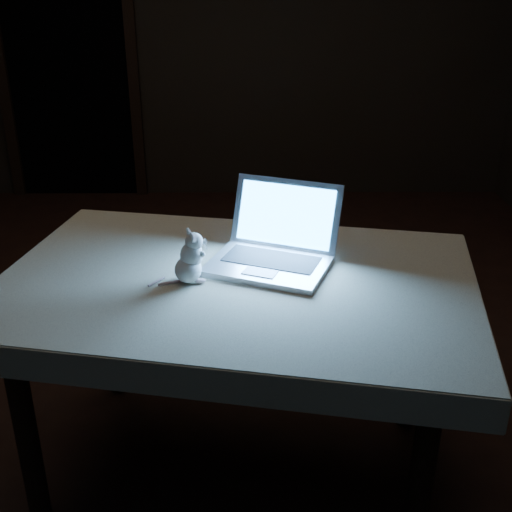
{
  "coord_description": "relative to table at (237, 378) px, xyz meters",
  "views": [
    {
      "loc": [
        0.27,
        -2.45,
        1.68
      ],
      "look_at": [
        0.28,
        -0.59,
        0.84
      ],
      "focal_mm": 45.0,
      "sensor_mm": 36.0,
      "label": 1
    }
  ],
  "objects": [
    {
      "name": "floor",
      "position": [
        -0.22,
        0.6,
        -0.38
      ],
      "size": [
        5.0,
        5.0,
        0.0
      ],
      "primitive_type": "plane",
      "color": "black",
      "rests_on": "ground"
    },
    {
      "name": "laptop",
      "position": [
        0.1,
        0.07,
        0.52
      ],
      "size": [
        0.48,
        0.45,
        0.26
      ],
      "primitive_type": null,
      "rotation": [
        0.0,
        0.0,
        -0.37
      ],
      "color": "silver",
      "rests_on": "tablecloth"
    },
    {
      "name": "table",
      "position": [
        0.0,
        0.0,
        0.0
      ],
      "size": [
        1.56,
        1.16,
        0.76
      ],
      "primitive_type": null,
      "rotation": [
        0.0,
        0.0,
        -0.19
      ],
      "color": "black",
      "rests_on": "floor"
    },
    {
      "name": "back_wall",
      "position": [
        -0.22,
        3.1,
        0.92
      ],
      "size": [
        4.5,
        0.04,
        2.6
      ],
      "primitive_type": "cube",
      "color": "black",
      "rests_on": "ground"
    },
    {
      "name": "doorway",
      "position": [
        -1.32,
        3.1,
        0.69
      ],
      "size": [
        1.06,
        0.36,
        2.13
      ],
      "primitive_type": null,
      "color": "black",
      "rests_on": "back_wall"
    },
    {
      "name": "tablecloth",
      "position": [
        -0.09,
        0.04,
        0.34
      ],
      "size": [
        1.72,
        1.36,
        0.1
      ],
      "primitive_type": null,
      "rotation": [
        0.0,
        0.0,
        -0.26
      ],
      "color": "beige",
      "rests_on": "table"
    },
    {
      "name": "plush_mouse",
      "position": [
        -0.15,
        -0.03,
        0.47
      ],
      "size": [
        0.17,
        0.17,
        0.17
      ],
      "primitive_type": null,
      "rotation": [
        0.0,
        0.0,
        -0.43
      ],
      "color": "silver",
      "rests_on": "tablecloth"
    }
  ]
}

